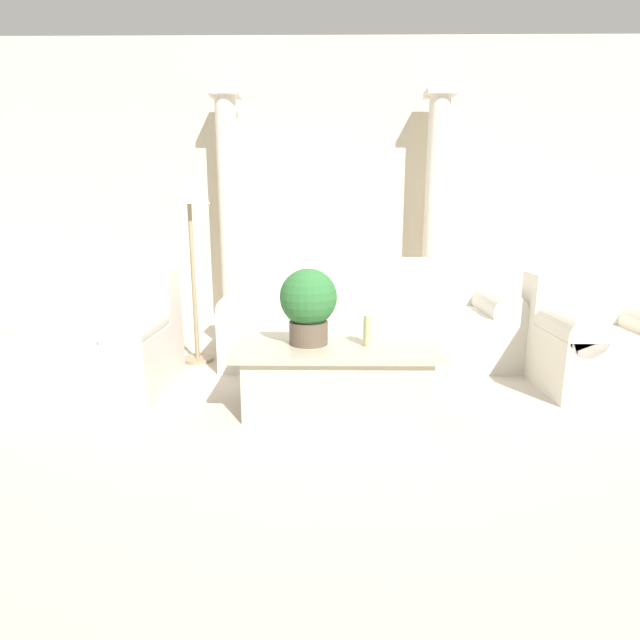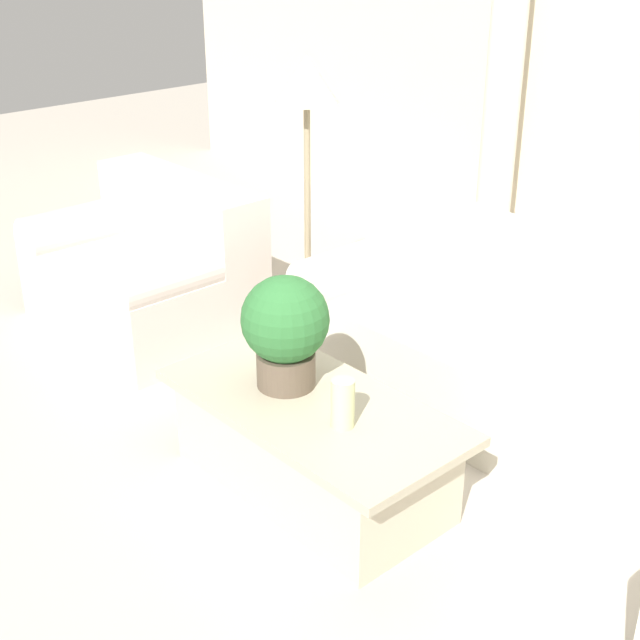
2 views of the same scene
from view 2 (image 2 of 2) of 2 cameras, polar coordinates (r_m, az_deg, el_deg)
name	(u,v)px [view 2 (image 2 of 2)]	position (r m, az deg, el deg)	size (l,w,h in m)	color
ground_plane	(376,461)	(4.09, 3.62, -9.02)	(16.00, 16.00, 0.00)	#BCB2A3
sofa_long	(535,357)	(4.34, 13.58, -2.30)	(2.43, 0.91, 0.85)	beige
loveseat	(149,268)	(5.29, -10.87, 3.30)	(1.29, 0.91, 0.85)	beige
coffee_table	(312,445)	(3.79, -0.50, -7.99)	(1.32, 0.66, 0.43)	beige
potted_plant	(285,327)	(3.68, -2.24, -0.47)	(0.37, 0.37, 0.49)	brown
pillar_candle	(343,403)	(3.47, 1.47, -5.35)	(0.09, 0.09, 0.20)	beige
floor_lamp	(307,106)	(4.83, -0.85, 13.54)	(0.34, 0.34, 1.58)	gray
column_left	(505,70)	(6.07, 11.75, 15.37)	(0.33, 0.33, 2.55)	silver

